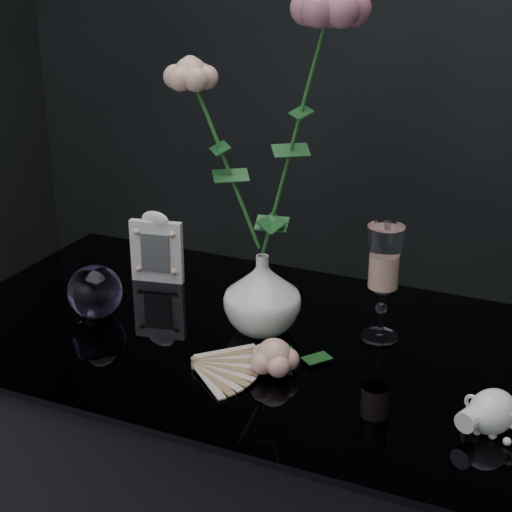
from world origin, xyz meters
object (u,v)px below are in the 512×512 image
at_px(vase, 262,294).
at_px(pearl_jar, 492,410).
at_px(wine_glass, 383,284).
at_px(picture_frame, 157,247).
at_px(loose_rose, 274,356).
at_px(paperweight, 95,292).

relative_size(vase, pearl_jar, 0.63).
distance_m(wine_glass, picture_frame, 0.44).
xyz_separation_m(vase, loose_rose, (0.07, -0.12, -0.04)).
height_order(vase, wine_glass, wine_glass).
bearing_deg(loose_rose, wine_glass, 33.33).
bearing_deg(vase, loose_rose, -59.36).
bearing_deg(paperweight, wine_glass, 14.42).
bearing_deg(pearl_jar, picture_frame, -178.54).
bearing_deg(picture_frame, wine_glass, -18.15).
xyz_separation_m(wine_glass, pearl_jar, (0.20, -0.19, -0.07)).
height_order(paperweight, pearl_jar, paperweight).
bearing_deg(vase, paperweight, -166.21).
bearing_deg(paperweight, vase, 13.79).
distance_m(picture_frame, pearl_jar, 0.68).
distance_m(wine_glass, paperweight, 0.48).
height_order(vase, loose_rose, vase).
xyz_separation_m(wine_glass, paperweight, (-0.46, -0.12, -0.05)).
bearing_deg(paperweight, picture_frame, 83.62).
relative_size(paperweight, pearl_jar, 0.44).
relative_size(wine_glass, picture_frame, 1.39).
bearing_deg(wine_glass, paperweight, -165.58).
height_order(vase, picture_frame, picture_frame).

